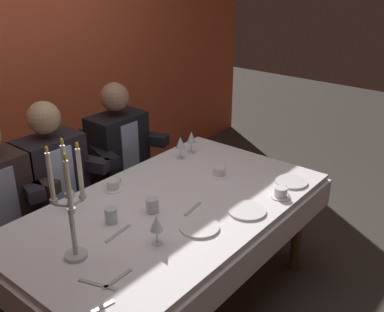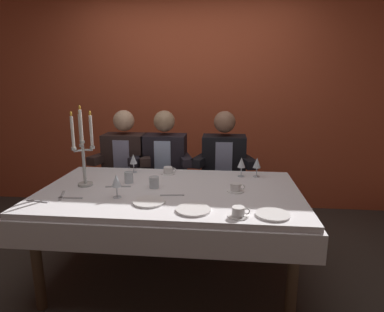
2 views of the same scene
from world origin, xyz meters
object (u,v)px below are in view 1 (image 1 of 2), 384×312
coffee_cup_1 (113,185)px  coffee_cup_2 (220,172)px  dining_table (171,222)px  dinner_plate_1 (199,227)px  water_tumbler_0 (152,205)px  wine_glass_3 (156,224)px  wine_glass_0 (191,138)px  wine_glass_2 (180,143)px  wine_glass_1 (69,190)px  seated_diner_1 (51,175)px  candelabra (70,207)px  water_tumbler_1 (111,215)px  dinner_plate_2 (247,211)px  seated_diner_2 (118,148)px  coffee_cup_0 (281,193)px  dinner_plate_0 (291,182)px

coffee_cup_1 → coffee_cup_2: same height
dining_table → dinner_plate_1: size_ratio=9.05×
water_tumbler_0 → coffee_cup_1: size_ratio=0.64×
coffee_cup_1 → wine_glass_3: bearing=-112.6°
dinner_plate_1 → wine_glass_0: 1.02m
dinner_plate_1 → coffee_cup_1: coffee_cup_1 is taller
wine_glass_2 → wine_glass_1: bearing=178.1°
seated_diner_1 → coffee_cup_2: bearing=-52.6°
wine_glass_1 → coffee_cup_2: bearing=-25.6°
candelabra → water_tumbler_0: (0.53, 0.01, -0.23)m
wine_glass_1 → wine_glass_2: 0.93m
dinner_plate_1 → wine_glass_0: wine_glass_0 is taller
candelabra → coffee_cup_2: 1.17m
water_tumbler_0 → coffee_cup_1: bearing=83.5°
candelabra → water_tumbler_1: (0.31, 0.10, -0.23)m
dining_table → dinner_plate_1: (-0.09, -0.28, 0.13)m
seated_diner_1 → water_tumbler_0: bearing=-85.1°
coffee_cup_1 → water_tumbler_1: bearing=-133.5°
dinner_plate_2 → wine_glass_2: (0.33, 0.77, 0.11)m
candelabra → coffee_cup_2: candelabra is taller
candelabra → wine_glass_2: 1.26m
water_tumbler_0 → seated_diner_2: size_ratio=0.07×
water_tumbler_0 → dining_table: bearing=-12.7°
wine_glass_0 → seated_diner_2: size_ratio=0.13×
dining_table → wine_glass_3: wine_glass_3 is taller
candelabra → dinner_plate_2: candelabra is taller
dinner_plate_1 → wine_glass_1: size_ratio=1.31×
dinner_plate_2 → wine_glass_3: (-0.54, 0.18, 0.11)m
wine_glass_2 → wine_glass_3: bearing=-146.0°
wine_glass_0 → wine_glass_2: 0.13m
dinner_plate_2 → water_tumbler_0: bearing=128.9°
wine_glass_0 → coffee_cup_0: bearing=-102.3°
dinner_plate_2 → coffee_cup_0: bearing=-12.8°
dinner_plate_1 → water_tumbler_1: bearing=122.2°
candelabra → wine_glass_2: candelabra is taller
water_tumbler_0 → seated_diner_1: seated_diner_1 is taller
water_tumbler_0 → water_tumbler_1: 0.24m
candelabra → coffee_cup_1: bearing=33.3°
dinner_plate_1 → dining_table: bearing=72.1°
water_tumbler_0 → wine_glass_0: bearing=24.4°
dinner_plate_0 → candelabra: bearing=162.1°
dining_table → coffee_cup_2: bearing=-0.3°
candelabra → wine_glass_0: size_ratio=3.73×
seated_diner_1 → wine_glass_3: bearing=-97.1°
wine_glass_2 → wine_glass_3: same height
dining_table → wine_glass_3: 0.46m
dinner_plate_1 → dinner_plate_2: same height
wine_glass_1 → seated_diner_1: (0.19, 0.47, -0.12)m
water_tumbler_0 → coffee_cup_2: water_tumbler_0 is taller
wine_glass_3 → seated_diner_1: size_ratio=0.13×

